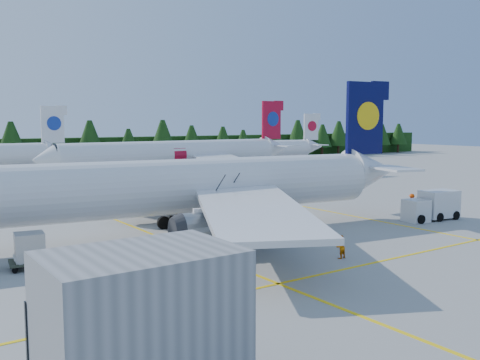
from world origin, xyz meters
TOP-DOWN VIEW (x-y plane):
  - ground at (0.00, 0.00)m, footprint 320.00×320.00m
  - taxi_stripe_a at (-14.00, 20.00)m, footprint 0.25×120.00m
  - taxi_stripe_b at (6.00, 20.00)m, footprint 0.25×120.00m
  - taxi_stripe_cross at (0.00, -6.00)m, footprint 80.00×0.25m
  - treeline_hedge at (0.00, 82.00)m, footprint 220.00×4.00m
  - terminal_building at (-26.00, -14.00)m, footprint 6.00×4.00m
  - airliner_navy at (-14.60, 9.29)m, footprint 44.68×36.54m
  - airliner_red at (6.92, 47.83)m, footprint 44.92×36.93m
  - airliner_far_right at (31.02, 64.54)m, footprint 37.96×10.27m
  - airstairs at (-9.36, 5.22)m, footprint 4.97×6.69m
  - service_truck at (10.50, 1.52)m, footprint 5.90×2.76m
  - uld_pair at (-26.35, 5.97)m, footprint 5.74×3.23m
  - crew_a at (-4.34, 2.66)m, footprint 0.72×0.48m
  - crew_b at (-6.93, -3.91)m, footprint 0.80×0.63m
  - crew_c at (13.40, 5.90)m, footprint 0.60×0.80m

SIDE VIEW (x-z plane):
  - ground at x=0.00m, z-range 0.00..0.00m
  - taxi_stripe_a at x=-14.00m, z-range 0.00..0.01m
  - taxi_stripe_b at x=6.00m, z-range 0.00..0.01m
  - taxi_stripe_cross at x=0.00m, z-range 0.00..0.01m
  - crew_b at x=-6.93m, z-range 0.00..1.59m
  - airstairs at x=-9.36m, z-range -1.12..2.85m
  - crew_c at x=13.40m, z-range 0.00..1.79m
  - crew_a at x=-4.34m, z-range 0.00..1.98m
  - uld_pair at x=-26.35m, z-range 0.33..2.23m
  - service_truck at x=10.50m, z-range -0.01..2.73m
  - terminal_building at x=-26.00m, z-range 0.00..5.20m
  - treeline_hedge at x=0.00m, z-range 0.00..6.00m
  - airliner_far_right at x=31.02m, z-range -2.08..9.06m
  - airliner_navy at x=-14.60m, z-range -2.60..10.43m
  - airliner_red at x=6.92m, z-range -2.60..10.45m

